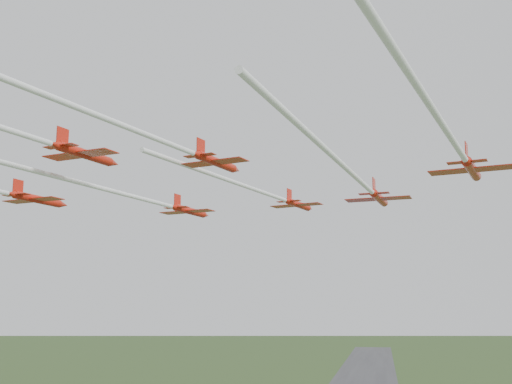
% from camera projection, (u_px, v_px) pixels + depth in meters
% --- Properties ---
extents(jet_lead, '(15.45, 43.53, 2.41)m').
position_uv_depth(jet_lead, '(270.00, 195.00, 91.20)').
color(jet_lead, red).
extents(jet_row2_left, '(15.26, 48.38, 2.42)m').
position_uv_depth(jet_row2_left, '(142.00, 199.00, 82.69)').
color(jet_row2_left, red).
extents(jet_row2_right, '(12.10, 52.17, 2.43)m').
position_uv_depth(jet_row2_right, '(358.00, 179.00, 68.85)').
color(jet_row2_right, red).
extents(jet_row3_mid, '(14.40, 41.13, 2.36)m').
position_uv_depth(jet_row3_mid, '(169.00, 144.00, 63.23)').
color(jet_row3_mid, red).
extents(jet_row3_right, '(14.36, 45.35, 2.45)m').
position_uv_depth(jet_row3_right, '(457.00, 146.00, 55.26)').
color(jet_row3_right, red).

